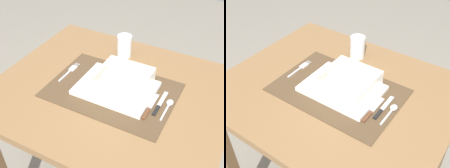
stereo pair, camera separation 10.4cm
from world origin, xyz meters
TOP-DOWN VIEW (x-y plane):
  - dining_table at (0.00, 0.00)m, footprint 0.87×0.72m
  - placemat at (0.01, -0.01)m, footprint 0.47×0.32m
  - serving_plate at (0.02, 0.00)m, footprint 0.28×0.21m
  - porridge_bowl at (0.04, 0.01)m, footprint 0.19×0.19m
  - fork at (-0.19, 0.02)m, footprint 0.02×0.14m
  - spoon at (0.23, 0.01)m, footprint 0.02×0.11m
  - butter_knife at (0.20, -0.01)m, footprint 0.01×0.13m
  - bread_knife at (0.17, -0.03)m, footprint 0.01×0.14m
  - drinking_glass at (-0.05, 0.23)m, footprint 0.06×0.06m

SIDE VIEW (x-z plane):
  - dining_table at x=0.00m, z-range 0.26..1.02m
  - placemat at x=0.01m, z-range 0.76..0.76m
  - fork at x=-0.19m, z-range 0.76..0.77m
  - bread_knife at x=0.17m, z-range 0.76..0.77m
  - butter_knife at x=0.20m, z-range 0.76..0.77m
  - spoon at x=0.23m, z-range 0.76..0.77m
  - serving_plate at x=0.02m, z-range 0.76..0.78m
  - porridge_bowl at x=0.04m, z-range 0.77..0.83m
  - drinking_glass at x=-0.05m, z-range 0.75..0.85m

